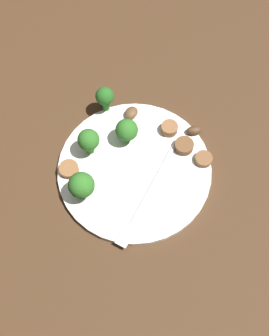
% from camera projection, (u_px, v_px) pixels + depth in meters
% --- Properties ---
extents(ground_plane, '(1.40, 1.40, 0.00)m').
position_uv_depth(ground_plane, '(134.00, 171.00, 0.63)').
color(ground_plane, '#422B19').
extents(plate, '(0.24, 0.24, 0.01)m').
position_uv_depth(plate, '(134.00, 169.00, 0.62)').
color(plate, white).
rests_on(plate, ground_plane).
extents(fork, '(0.18, 0.03, 0.00)m').
position_uv_depth(fork, '(144.00, 202.00, 0.59)').
color(fork, silver).
rests_on(fork, plate).
extents(broccoli_floret_0, '(0.04, 0.04, 0.05)m').
position_uv_depth(broccoli_floret_0, '(127.00, 130.00, 0.61)').
color(broccoli_floret_0, '#347525').
rests_on(broccoli_floret_0, plate).
extents(broccoli_floret_1, '(0.04, 0.04, 0.06)m').
position_uv_depth(broccoli_floret_1, '(81.00, 185.00, 0.57)').
color(broccoli_floret_1, '#347525').
rests_on(broccoli_floret_1, plate).
extents(broccoli_floret_2, '(0.03, 0.03, 0.05)m').
position_uv_depth(broccoli_floret_2, '(89.00, 140.00, 0.60)').
color(broccoli_floret_2, '#347525').
rests_on(broccoli_floret_2, plate).
extents(broccoli_floret_3, '(0.03, 0.03, 0.05)m').
position_uv_depth(broccoli_floret_3, '(105.00, 97.00, 0.64)').
color(broccoli_floret_3, '#296420').
rests_on(broccoli_floret_3, plate).
extents(sausage_slice_0, '(0.03, 0.03, 0.01)m').
position_uv_depth(sausage_slice_0, '(169.00, 128.00, 0.64)').
color(sausage_slice_0, brown).
rests_on(sausage_slice_0, plate).
extents(sausage_slice_1, '(0.04, 0.04, 0.01)m').
position_uv_depth(sausage_slice_1, '(184.00, 146.00, 0.63)').
color(sausage_slice_1, brown).
rests_on(sausage_slice_1, plate).
extents(sausage_slice_2, '(0.04, 0.04, 0.01)m').
position_uv_depth(sausage_slice_2, '(204.00, 159.00, 0.62)').
color(sausage_slice_2, brown).
rests_on(sausage_slice_2, plate).
extents(sausage_slice_4, '(0.04, 0.04, 0.01)m').
position_uv_depth(sausage_slice_4, '(69.00, 169.00, 0.61)').
color(sausage_slice_4, brown).
rests_on(sausage_slice_4, plate).
extents(mushroom_1, '(0.03, 0.02, 0.01)m').
position_uv_depth(mushroom_1, '(131.00, 113.00, 0.66)').
color(mushroom_1, brown).
rests_on(mushroom_1, plate).
extents(mushroom_4, '(0.03, 0.03, 0.01)m').
position_uv_depth(mushroom_4, '(194.00, 130.00, 0.64)').
color(mushroom_4, '#4C331E').
rests_on(mushroom_4, plate).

